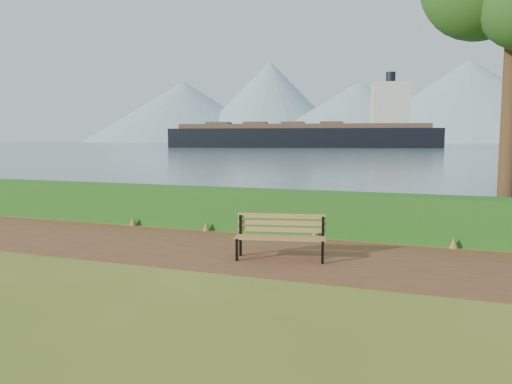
% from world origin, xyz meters
% --- Properties ---
extents(ground, '(140.00, 140.00, 0.00)m').
position_xyz_m(ground, '(0.00, 0.00, 0.00)').
color(ground, '#4E601B').
rests_on(ground, ground).
extents(path, '(40.00, 3.40, 0.01)m').
position_xyz_m(path, '(0.00, 0.30, 0.01)').
color(path, brown).
rests_on(path, ground).
extents(hedge, '(32.00, 0.85, 1.00)m').
position_xyz_m(hedge, '(0.00, 2.60, 0.50)').
color(hedge, '#1A4714').
rests_on(hedge, ground).
extents(water, '(700.00, 510.00, 0.00)m').
position_xyz_m(water, '(0.00, 260.00, 0.01)').
color(water, '#425D6B').
rests_on(water, ground).
extents(mountains, '(585.00, 190.00, 70.00)m').
position_xyz_m(mountains, '(-9.17, 406.05, 27.70)').
color(mountains, '#7C96A6').
rests_on(mountains, ground).
extents(bench, '(1.73, 0.84, 0.83)m').
position_xyz_m(bench, '(1.46, -0.02, 0.48)').
color(bench, black).
rests_on(bench, ground).
extents(cargo_ship, '(74.10, 27.55, 22.27)m').
position_xyz_m(cargo_ship, '(-30.05, 126.38, 3.32)').
color(cargo_ship, black).
rests_on(cargo_ship, ground).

